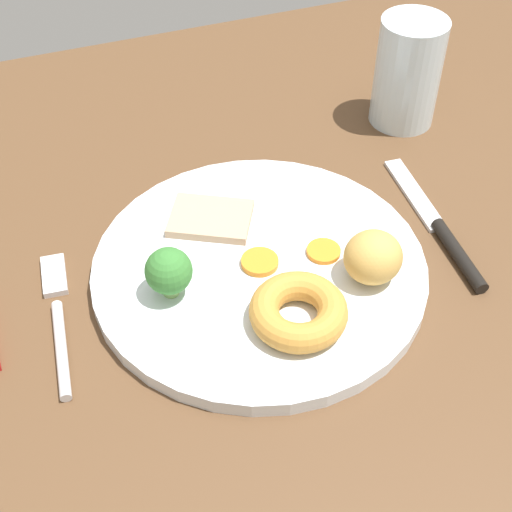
% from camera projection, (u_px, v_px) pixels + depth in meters
% --- Properties ---
extents(dining_table, '(1.20, 0.84, 0.04)m').
position_uv_depth(dining_table, '(253.00, 276.00, 0.66)').
color(dining_table, brown).
rests_on(dining_table, ground).
extents(dinner_plate, '(0.29, 0.29, 0.01)m').
position_uv_depth(dinner_plate, '(256.00, 270.00, 0.63)').
color(dinner_plate, white).
rests_on(dinner_plate, dining_table).
extents(meat_slice_main, '(0.09, 0.08, 0.01)m').
position_uv_depth(meat_slice_main, '(211.00, 218.00, 0.66)').
color(meat_slice_main, tan).
rests_on(meat_slice_main, dinner_plate).
extents(yorkshire_pudding, '(0.08, 0.08, 0.02)m').
position_uv_depth(yorkshire_pudding, '(298.00, 311.00, 0.57)').
color(yorkshire_pudding, '#C68938').
rests_on(yorkshire_pudding, dinner_plate).
extents(roast_potato_left, '(0.06, 0.06, 0.04)m').
position_uv_depth(roast_potato_left, '(373.00, 257.00, 0.60)').
color(roast_potato_left, tan).
rests_on(roast_potato_left, dinner_plate).
extents(carrot_coin_front, '(0.03, 0.03, 0.01)m').
position_uv_depth(carrot_coin_front, '(263.00, 261.00, 0.62)').
color(carrot_coin_front, orange).
rests_on(carrot_coin_front, dinner_plate).
extents(carrot_coin_back, '(0.03, 0.03, 0.00)m').
position_uv_depth(carrot_coin_back, '(324.00, 251.00, 0.63)').
color(carrot_coin_back, orange).
rests_on(carrot_coin_back, dinner_plate).
extents(broccoli_floret, '(0.04, 0.04, 0.05)m').
position_uv_depth(broccoli_floret, '(169.00, 272.00, 0.58)').
color(broccoli_floret, '#8CB766').
rests_on(broccoli_floret, dinner_plate).
extents(fork, '(0.03, 0.15, 0.01)m').
position_uv_depth(fork, '(58.00, 317.00, 0.60)').
color(fork, silver).
rests_on(fork, dining_table).
extents(knife, '(0.03, 0.19, 0.01)m').
position_uv_depth(knife, '(441.00, 231.00, 0.67)').
color(knife, black).
rests_on(knife, dining_table).
extents(water_glass, '(0.07, 0.07, 0.11)m').
position_uv_depth(water_glass, '(408.00, 72.00, 0.76)').
color(water_glass, silver).
rests_on(water_glass, dining_table).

